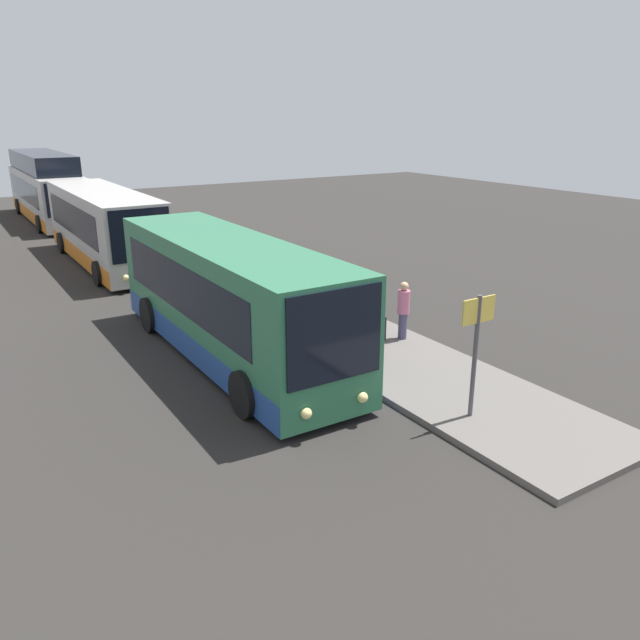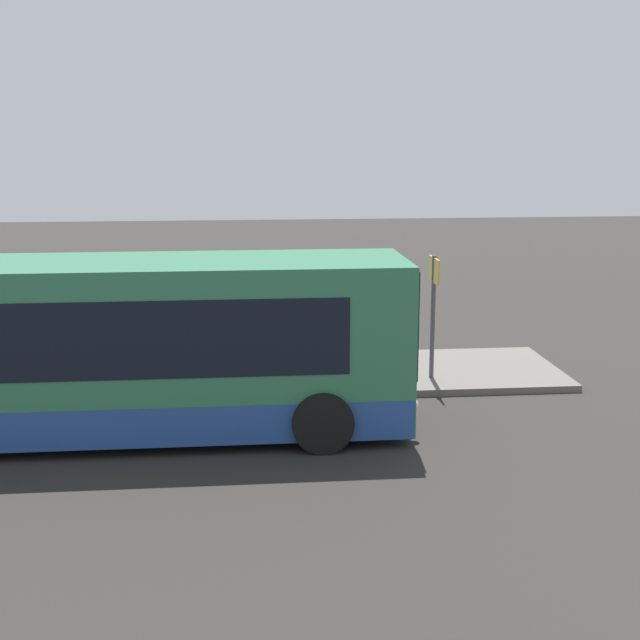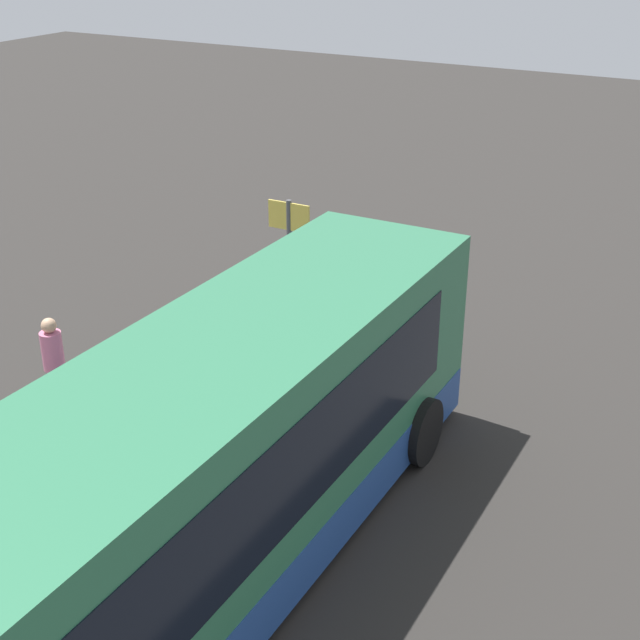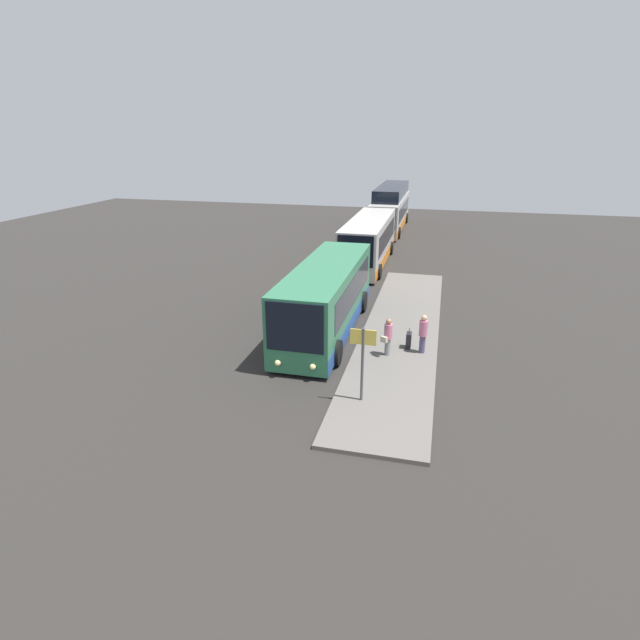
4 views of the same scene
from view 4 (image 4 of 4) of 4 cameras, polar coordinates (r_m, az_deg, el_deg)
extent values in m
plane|color=#2B2826|center=(24.50, 1.40, -0.73)|extent=(80.00, 80.00, 0.00)
cube|color=#605B56|center=(24.03, 9.22, -1.26)|extent=(20.00, 3.50, 0.15)
cube|color=#2D704C|center=(23.37, 0.70, 2.64)|extent=(10.24, 2.54, 3.04)
cube|color=#23478C|center=(23.76, 0.69, -0.04)|extent=(10.19, 2.56, 0.70)
cube|color=black|center=(23.50, 0.85, 3.67)|extent=(8.39, 2.57, 1.34)
cube|color=black|center=(18.55, -2.93, -0.91)|extent=(0.06, 2.24, 1.94)
sphere|color=#F9E58C|center=(18.98, -0.83, -5.37)|extent=(0.24, 0.24, 0.24)
sphere|color=#F9E58C|center=(19.35, -4.85, -4.91)|extent=(0.24, 0.24, 0.24)
cylinder|color=black|center=(20.38, 1.93, -3.75)|extent=(1.08, 0.30, 1.08)
cylinder|color=black|center=(21.00, -4.88, -3.05)|extent=(1.08, 0.30, 1.08)
cylinder|color=black|center=(26.47, 4.95, 2.12)|extent=(1.08, 0.30, 1.08)
cylinder|color=black|center=(26.95, -0.40, 2.55)|extent=(1.08, 0.30, 1.08)
cube|color=#B2ADA8|center=(35.89, 5.57, 9.03)|extent=(10.82, 2.53, 3.03)
cube|color=orange|center=(36.14, 5.51, 7.22)|extent=(10.76, 2.55, 0.70)
cube|color=black|center=(36.08, 5.66, 9.68)|extent=(8.87, 2.56, 1.33)
cube|color=black|center=(30.55, 4.05, 7.82)|extent=(0.06, 2.23, 1.94)
sphere|color=#F9E58C|center=(30.81, 5.25, 5.00)|extent=(0.24, 0.24, 0.24)
sphere|color=#F9E58C|center=(31.03, 2.70, 5.18)|extent=(0.24, 0.24, 0.24)
cylinder|color=black|center=(32.46, 6.73, 5.53)|extent=(0.98, 0.30, 0.98)
cylinder|color=black|center=(32.85, 2.33, 5.84)|extent=(0.98, 0.30, 0.98)
cylinder|color=black|center=(39.24, 8.10, 8.16)|extent=(0.98, 0.30, 0.98)
cylinder|color=black|center=(39.57, 4.42, 8.42)|extent=(0.98, 0.30, 0.98)
cube|color=#B2ADA8|center=(49.28, 8.02, 12.05)|extent=(12.46, 2.55, 2.80)
cube|color=orange|center=(49.45, 7.96, 10.85)|extent=(12.40, 2.57, 0.70)
cube|color=black|center=(49.53, 8.08, 12.49)|extent=(10.22, 2.58, 1.23)
cube|color=black|center=(43.08, 7.11, 11.37)|extent=(0.06, 2.24, 1.79)
sphere|color=#F9E58C|center=(43.23, 7.96, 9.54)|extent=(0.24, 0.24, 0.24)
sphere|color=#F9E58C|center=(43.39, 6.09, 9.66)|extent=(0.24, 0.24, 0.24)
cylinder|color=black|center=(45.19, 8.97, 9.81)|extent=(0.99, 0.30, 0.99)
cylinder|color=black|center=(45.47, 5.73, 10.03)|extent=(0.99, 0.30, 0.99)
cylinder|color=black|center=(53.14, 9.83, 11.42)|extent=(0.99, 0.30, 0.99)
cylinder|color=black|center=(53.38, 7.05, 11.60)|extent=(0.99, 0.30, 0.99)
cube|color=black|center=(49.51, 8.20, 14.36)|extent=(10.59, 2.34, 1.08)
cylinder|color=#4C476B|center=(21.62, 11.60, -2.70)|extent=(0.35, 0.35, 0.77)
cylinder|color=#CC6B8C|center=(21.34, 11.74, -0.93)|extent=(0.50, 0.50, 0.67)
sphere|color=tan|center=(21.18, 11.83, 0.23)|extent=(0.25, 0.25, 0.25)
cylinder|color=gray|center=(21.15, 7.72, -3.04)|extent=(0.33, 0.33, 0.74)
cylinder|color=#CC6B8C|center=(20.88, 7.81, -1.30)|extent=(0.46, 0.46, 0.64)
sphere|color=#9E7051|center=(20.72, 7.87, -0.17)|extent=(0.24, 0.24, 0.24)
cube|color=beige|center=(20.78, 7.33, -2.20)|extent=(0.26, 0.31, 0.24)
cube|color=black|center=(21.98, 10.10, -2.30)|extent=(0.44, 0.22, 0.69)
cylinder|color=black|center=(21.81, 10.17, -1.18)|extent=(0.02, 0.02, 0.24)
cylinder|color=#4C4C51|center=(17.21, 4.86, -5.14)|extent=(0.10, 0.10, 2.71)
cube|color=#E5C64C|center=(16.78, 4.97, -1.96)|extent=(0.04, 0.89, 0.54)
camera|label=1|loc=(13.62, -44.87, 3.58)|focal=35.00mm
camera|label=2|loc=(28.90, -33.28, 10.53)|focal=50.00mm
camera|label=3|loc=(31.04, -6.47, 18.82)|focal=50.00mm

